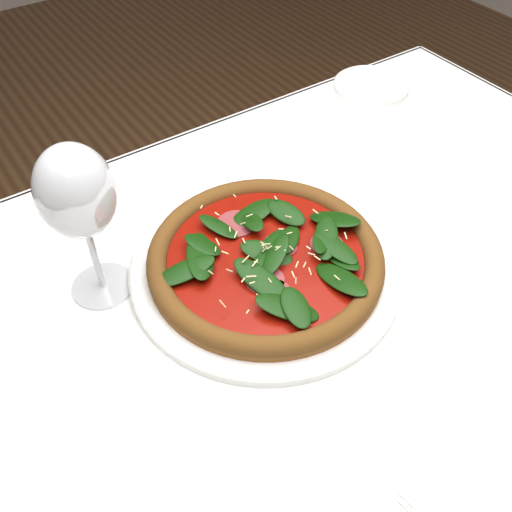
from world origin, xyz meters
TOP-DOWN VIEW (x-y plane):
  - ground at (0.00, 0.00)m, footprint 6.00×6.00m
  - dining_table at (0.00, 0.00)m, footprint 1.21×0.81m
  - plate at (-0.04, 0.06)m, footprint 0.36×0.36m
  - pizza at (-0.04, 0.06)m, footprint 0.35×0.35m
  - wine_glass at (-0.23, 0.15)m, footprint 0.09×0.09m
  - saucer_far at (0.40, 0.33)m, footprint 0.14×0.14m

SIDE VIEW (x-z plane):
  - ground at x=0.00m, z-range 0.00..0.00m
  - dining_table at x=0.00m, z-range 0.27..1.02m
  - saucer_far at x=0.40m, z-range 0.75..0.76m
  - plate at x=-0.04m, z-range 0.75..0.77m
  - pizza at x=-0.04m, z-range 0.76..0.80m
  - wine_glass at x=-0.23m, z-range 0.80..1.01m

